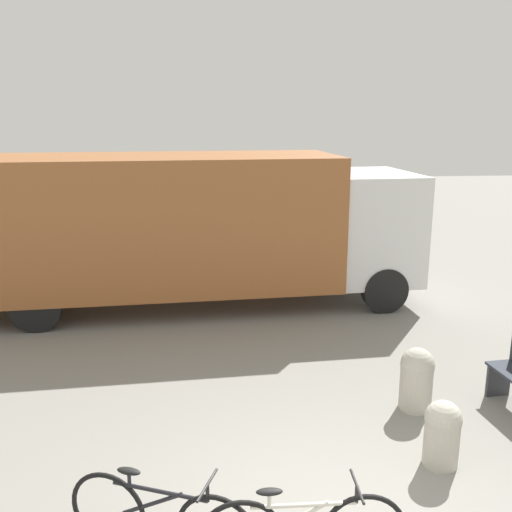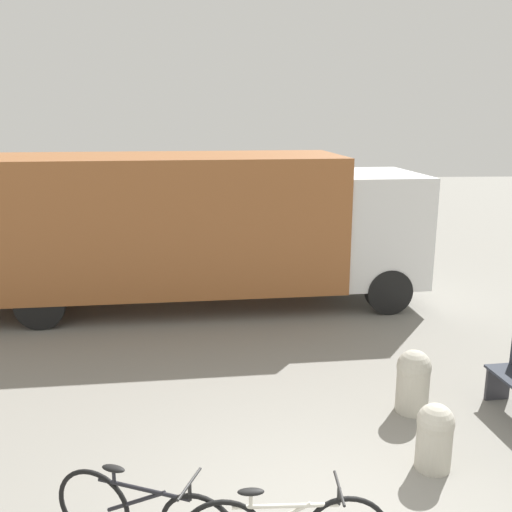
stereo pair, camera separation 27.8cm
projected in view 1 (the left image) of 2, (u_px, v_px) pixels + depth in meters
The scene contains 3 objects.
delivery_truck at pixel (186, 223), 11.22m from camera, with size 9.16×3.02×2.99m.
bollard_near_bench at pixel (442, 432), 6.19m from camera, with size 0.40×0.40×0.75m.
bollard_far_bench at pixel (417, 377), 7.38m from camera, with size 0.44×0.44×0.84m.
Camera 1 is at (-1.18, -4.23, 3.76)m, focal length 40.00 mm.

